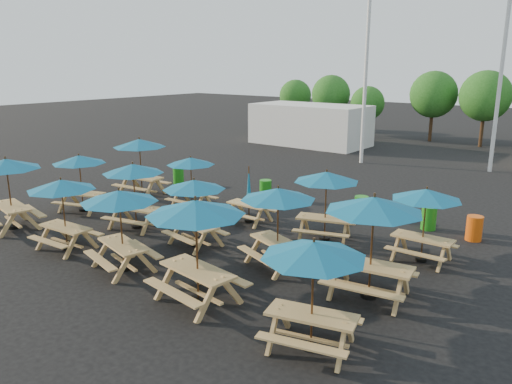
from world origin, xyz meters
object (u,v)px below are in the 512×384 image
Objects in this scene: picnic_unit_0 at (6,168)px; waste_bin_3 at (429,218)px; picnic_unit_13 at (374,210)px; picnic_unit_7 at (194,188)px; picnic_unit_9 at (196,214)px; waste_bin_0 at (178,175)px; picnic_unit_3 at (62,189)px; picnic_unit_10 at (278,198)px; picnic_unit_6 at (119,201)px; waste_bin_1 at (266,189)px; waste_bin_4 at (474,228)px; picnic_unit_4 at (133,172)px; picnic_unit_2 at (140,146)px; picnic_unit_1 at (79,163)px; picnic_unit_12 at (314,256)px; picnic_unit_8 at (249,199)px; picnic_unit_11 at (326,181)px; picnic_unit_14 at (426,198)px; picnic_unit_5 at (191,164)px; waste_bin_2 at (361,207)px.

picnic_unit_0 is 3.24× the size of waste_bin_3.
picnic_unit_7 is at bearing 171.35° from picnic_unit_13.
waste_bin_0 is at bearing 145.88° from picnic_unit_9.
waste_bin_0 is at bearing 110.20° from picnic_unit_3.
waste_bin_3 is (2.22, 5.88, -1.59)m from picnic_unit_10.
waste_bin_1 is at bearing 113.01° from picnic_unit_6.
picnic_unit_13 is (5.89, 0.03, 0.37)m from picnic_unit_7.
picnic_unit_13 reaches higher than waste_bin_4.
waste_bin_1 is (1.24, 5.87, -1.58)m from picnic_unit_4.
picnic_unit_3 is at bearing -103.30° from picnic_unit_4.
picnic_unit_2 is 3.04m from waste_bin_0.
picnic_unit_1 is 7.52m from waste_bin_1.
waste_bin_1 is at bearing 77.44° from picnic_unit_3.
waste_bin_4 is (0.80, 8.68, -1.58)m from picnic_unit_12.
picnic_unit_4 is at bearing -101.91° from waste_bin_1.
picnic_unit_11 is (3.14, 0.00, 1.14)m from picnic_unit_8.
picnic_unit_13 reaches higher than picnic_unit_3.
picnic_unit_10 is 7.48m from waste_bin_1.
picnic_unit_11 is 4.20m from waste_bin_3.
waste_bin_0 is (-3.74, 5.57, -1.58)m from picnic_unit_4.
picnic_unit_13 is at bearing -98.60° from waste_bin_4.
picnic_unit_9 is at bearing -109.93° from picnic_unit_11.
picnic_unit_14 is at bearing 28.78° from picnic_unit_3.
picnic_unit_3 is 3.95m from picnic_unit_7.
waste_bin_3 is at bearing 24.51° from picnic_unit_4.
picnic_unit_2 is 9.75m from picnic_unit_10.
picnic_unit_2 is 0.99× the size of picnic_unit_6.
picnic_unit_12 is at bearing -97.13° from picnic_unit_13.
picnic_unit_9 is 9.67m from waste_bin_4.
picnic_unit_5 is at bearing 153.29° from picnic_unit_13.
picnic_unit_8 is at bearing 35.23° from picnic_unit_4.
waste_bin_4 is (6.78, 5.88, -1.45)m from picnic_unit_7.
picnic_unit_6 reaches higher than waste_bin_1.
waste_bin_2 is (-0.24, 5.69, -1.59)m from picnic_unit_10.
picnic_unit_14 is (12.37, 0.04, -0.26)m from picnic_unit_2.
picnic_unit_0 is 2.74m from picnic_unit_1.
picnic_unit_5 is 3.55m from waste_bin_1.
picnic_unit_8 is (2.72, 5.60, -1.08)m from picnic_unit_3.
picnic_unit_10 is at bearing 12.46° from picnic_unit_7.
picnic_unit_1 is 4.22m from picnic_unit_5.
picnic_unit_3 is at bearing -148.10° from picnic_unit_14.
waste_bin_2 is (5.64, 5.92, -1.58)m from picnic_unit_4.
picnic_unit_3 reaches higher than waste_bin_1.
picnic_unit_13 reaches higher than picnic_unit_9.
picnic_unit_4 is at bearing -157.95° from picnic_unit_10.
picnic_unit_12 reaches higher than picnic_unit_8.
picnic_unit_13 is 6.19m from waste_bin_4.
picnic_unit_10 is 2.73m from picnic_unit_11.
waste_bin_3 and waste_bin_4 have the same top height.
picnic_unit_8 is 6.95m from waste_bin_0.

